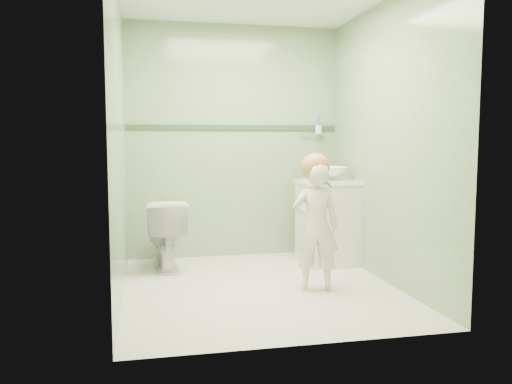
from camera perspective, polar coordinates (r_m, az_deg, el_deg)
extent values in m
plane|color=white|center=(4.35, 0.42, -10.47)|extent=(2.50, 2.50, 0.00)
cube|color=#7CA273|center=(5.41, -2.43, 5.55)|extent=(2.20, 0.04, 2.40)
cube|color=#7CA273|center=(2.97, 5.64, 5.50)|extent=(2.20, 0.04, 2.40)
cube|color=#7CA273|center=(4.09, -14.88, 5.36)|extent=(0.04, 2.50, 2.40)
cube|color=#7CA273|center=(4.55, 14.16, 5.38)|extent=(0.04, 2.50, 2.40)
cube|color=#2F4D30|center=(5.40, -2.42, 7.14)|extent=(2.20, 0.02, 0.05)
cube|color=silver|center=(5.15, 7.91, -3.44)|extent=(0.52, 0.50, 0.80)
cube|color=white|center=(5.10, 7.97, 1.11)|extent=(0.54, 0.52, 0.04)
imported|color=white|center=(5.10, 7.98, 2.05)|extent=(0.37, 0.37, 0.13)
cylinder|color=silver|center=(5.28, 7.25, 2.79)|extent=(0.03, 0.03, 0.18)
cylinder|color=silver|center=(5.23, 7.44, 3.64)|extent=(0.02, 0.12, 0.02)
cylinder|color=silver|center=(5.56, 6.27, 6.34)|extent=(0.26, 0.02, 0.02)
cylinder|color=silver|center=(5.56, 6.93, 6.85)|extent=(0.07, 0.07, 0.09)
cylinder|color=#3563B9|center=(5.55, 6.87, 7.58)|extent=(0.01, 0.01, 0.17)
cylinder|color=#C64D36|center=(5.58, 7.01, 7.57)|extent=(0.01, 0.01, 0.17)
cylinder|color=#9152B4|center=(5.55, 6.98, 7.57)|extent=(0.01, 0.01, 0.17)
imported|color=white|center=(4.96, -10.00, -4.59)|extent=(0.41, 0.67, 0.67)
imported|color=beige|center=(4.20, 6.63, -3.85)|extent=(0.42, 0.33, 1.03)
sphere|color=#AF7C40|center=(4.18, 6.59, 2.74)|extent=(0.23, 0.23, 0.23)
cylinder|color=#0E8464|center=(4.04, 7.99, 0.85)|extent=(0.10, 0.12, 0.06)
cube|color=white|center=(4.08, 7.08, 1.47)|extent=(0.03, 0.03, 0.02)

